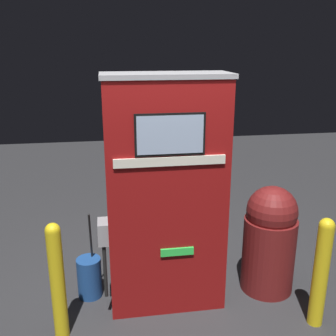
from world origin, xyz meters
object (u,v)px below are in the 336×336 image
Objects in this scene: gas_pump at (166,196)px; trash_bin at (270,239)px; safety_bollard at (57,279)px; squeegee_bucket at (89,277)px; safety_bollard_far at (321,270)px.

trash_bin is (1.03, 0.06, -0.53)m from gas_pump.
trash_bin is at bearing 11.16° from safety_bollard.
squeegee_bucket is (-1.76, 0.14, -0.34)m from trash_bin.
safety_bollard is 2.01m from trash_bin.
safety_bollard_far is at bearing -19.98° from squeegee_bucket.
gas_pump is 2.41× the size of squeegee_bucket.
safety_bollard is 0.96× the size of trash_bin.
safety_bollard is 0.67m from squeegee_bucket.
trash_bin is (1.98, 0.39, 0.00)m from safety_bollard.
safety_bollard_far is (0.22, -0.58, -0.02)m from trash_bin.
gas_pump reaches higher than safety_bollard.
squeegee_bucket is at bearing 160.02° from safety_bollard_far.
gas_pump is 2.12× the size of safety_bollard_far.
trash_bin is at bearing -4.57° from squeegee_bucket.
safety_bollard reaches higher than safety_bollard_far.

